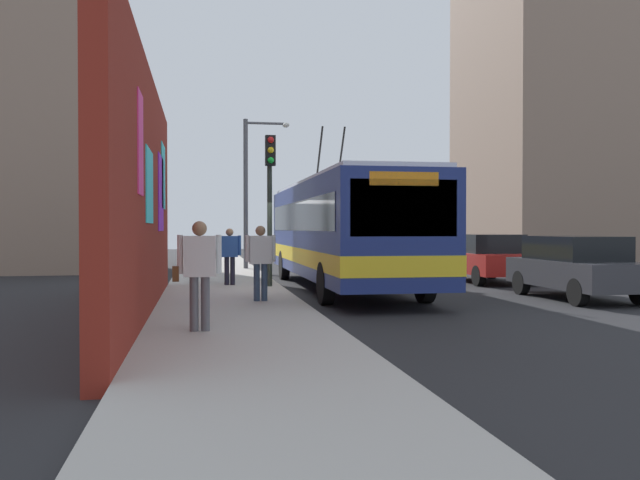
{
  "coord_description": "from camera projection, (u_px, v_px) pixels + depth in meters",
  "views": [
    {
      "loc": [
        -18.29,
        2.26,
        1.78
      ],
      "look_at": [
        1.65,
        -1.27,
        1.43
      ],
      "focal_mm": 37.98,
      "sensor_mm": 36.0,
      "label": 1
    }
  ],
  "objects": [
    {
      "name": "sidewalk_slab",
      "position": [
        226.0,
        292.0,
        18.15
      ],
      "size": [
        48.0,
        3.2,
        0.15
      ],
      "primitive_type": "cube",
      "color": "#ADA8A0",
      "rests_on": "ground_plane"
    },
    {
      "name": "pedestrian_midblock",
      "position": [
        229.0,
        252.0,
        19.44
      ],
      "size": [
        0.22,
        0.73,
        1.62
      ],
      "color": "#1E1E2D",
      "rests_on": "sidewalk_slab"
    },
    {
      "name": "parked_car_dark_gray",
      "position": [
        576.0,
        266.0,
        16.92
      ],
      "size": [
        4.2,
        1.8,
        1.58
      ],
      "color": "#38383D",
      "rests_on": "ground_plane"
    },
    {
      "name": "pedestrian_at_curb",
      "position": [
        261.0,
        257.0,
        15.14
      ],
      "size": [
        0.23,
        0.68,
        1.69
      ],
      "color": "#2D3F59",
      "rests_on": "sidewalk_slab"
    },
    {
      "name": "city_bus",
      "position": [
        341.0,
        229.0,
        19.76
      ],
      "size": [
        12.4,
        2.68,
        4.93
      ],
      "color": "navy",
      "rests_on": "ground_plane"
    },
    {
      "name": "building_far_left",
      "position": [
        40.0,
        36.0,
        29.7
      ],
      "size": [
        9.8,
        6.52,
        20.45
      ],
      "color": "gray",
      "rests_on": "ground_plane"
    },
    {
      "name": "parked_car_red",
      "position": [
        485.0,
        257.0,
        22.32
      ],
      "size": [
        4.41,
        1.94,
        1.58
      ],
      "color": "#B21E19",
      "rests_on": "ground_plane"
    },
    {
      "name": "street_lamp",
      "position": [
        251.0,
        182.0,
        27.47
      ],
      "size": [
        0.44,
        1.88,
        6.06
      ],
      "color": "#4C4C51",
      "rests_on": "sidewalk_slab"
    },
    {
      "name": "traffic_light",
      "position": [
        270.0,
        185.0,
        18.85
      ],
      "size": [
        0.49,
        0.28,
        4.23
      ],
      "color": "#2D382D",
      "rests_on": "sidewalk_slab"
    },
    {
      "name": "pedestrian_near_wall",
      "position": [
        199.0,
        266.0,
        10.7
      ],
      "size": [
        0.23,
        0.77,
        1.74
      ],
      "color": "#595960",
      "rests_on": "sidewalk_slab"
    },
    {
      "name": "building_far_right",
      "position": [
        545.0,
        72.0,
        38.26
      ],
      "size": [
        9.77,
        7.66,
        21.26
      ],
      "color": "gray",
      "rests_on": "ground_plane"
    },
    {
      "name": "ground_plane",
      "position": [
        285.0,
        293.0,
        18.43
      ],
      "size": [
        80.0,
        80.0,
        0.0
      ],
      "primitive_type": "plane",
      "color": "#232326"
    },
    {
      "name": "graffiti_wall",
      "position": [
        144.0,
        196.0,
        13.24
      ],
      "size": [
        12.69,
        0.32,
        4.81
      ],
      "color": "maroon",
      "rests_on": "ground_plane"
    }
  ]
}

